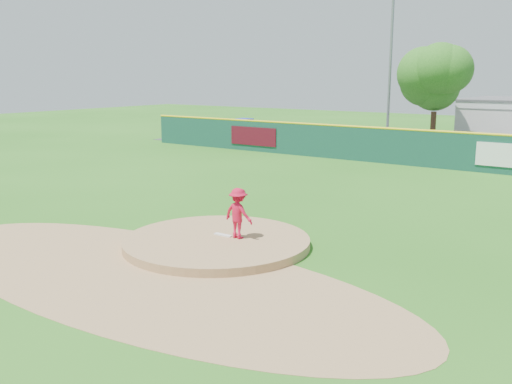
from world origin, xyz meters
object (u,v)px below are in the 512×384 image
Objects in this scene: van at (506,146)px; light_pole_left at (391,59)px; pitcher at (238,213)px; playground_slide at (244,129)px; deciduous_tree at (436,81)px.

van is 0.42× the size of light_pole_left.
playground_slide is (-16.73, 22.75, -0.17)m from pitcher.
playground_slide is (-18.88, -1.57, 0.16)m from van.
playground_slide is 12.10m from light_pole_left.
van is 10.46m from light_pole_left.
deciduous_tree is (14.21, 1.87, 3.72)m from playground_slide.
deciduous_tree reaches higher than playground_slide.
van is 6.08m from deciduous_tree.
deciduous_tree is at bearing -26.57° from light_pole_left.
light_pole_left reaches higher than playground_slide.
pitcher is at bearing -177.19° from van.
pitcher reaches higher than van.
pitcher is at bearing -84.16° from deciduous_tree.
van is (2.15, 24.31, -0.33)m from pitcher.
van is at bearing -3.74° from deciduous_tree.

